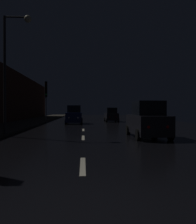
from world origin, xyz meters
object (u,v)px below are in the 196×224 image
at_px(traffic_light_far_left, 46,93).
at_px(car_parked_right_near, 147,121).
at_px(car_approaching_headlights, 74,115).
at_px(streetlamp_overhead, 12,56).
at_px(car_parked_right_far, 111,115).

xyz_separation_m(traffic_light_far_left, car_parked_right_near, (8.35, -15.55, -2.73)).
bearing_deg(car_parked_right_near, car_approaching_headlights, 19.24).
height_order(streetlamp_overhead, car_parked_right_near, streetlamp_overhead).
distance_m(streetlamp_overhead, car_parked_right_far, 19.28).
bearing_deg(car_approaching_headlights, car_parked_right_far, 130.88).
distance_m(car_approaching_headlights, car_parked_right_near, 14.70).
relative_size(streetlamp_overhead, car_approaching_headlights, 1.77).
bearing_deg(car_parked_right_near, traffic_light_far_left, 28.23).
relative_size(traffic_light_far_left, car_parked_right_far, 1.35).
bearing_deg(car_parked_right_near, streetlamp_overhead, 82.65).
bearing_deg(streetlamp_overhead, traffic_light_far_left, 90.97).
bearing_deg(car_approaching_headlights, streetlamp_overhead, -14.24).
distance_m(streetlamp_overhead, car_approaching_headlights, 13.81).
bearing_deg(streetlamp_overhead, car_parked_right_near, -7.35).
bearing_deg(car_parked_right_near, car_parked_right_far, 0.00).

